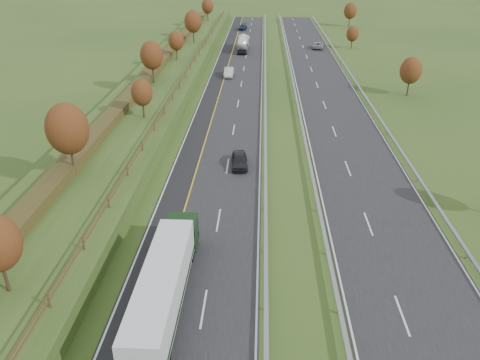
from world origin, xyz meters
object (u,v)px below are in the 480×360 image
object	(u,v)px
car_oncoming	(318,45)
car_small_far	(243,27)
box_lorry	(165,282)
car_silver_mid	(229,72)
road_tanker	(243,43)
car_dark_near	(239,160)

from	to	relation	value
car_oncoming	car_small_far	bearing A→B (deg)	-46.78
box_lorry	car_small_far	xyz separation A→B (m)	(0.26, 121.12, -1.52)
car_silver_mid	car_oncoming	world-z (taller)	car_silver_mid
road_tanker	car_dark_near	bearing A→B (deg)	-87.92
box_lorry	car_dark_near	bearing A→B (deg)	80.56
car_small_far	box_lorry	bearing A→B (deg)	-84.54
car_oncoming	car_silver_mid	bearing A→B (deg)	61.78
car_small_far	car_dark_near	bearing A→B (deg)	-82.21
car_small_far	car_oncoming	xyz separation A→B (m)	(19.86, -27.23, 0.02)
box_lorry	road_tanker	bearing A→B (deg)	89.00
car_silver_mid	car_oncoming	distance (m)	34.90
car_dark_near	car_small_far	size ratio (longest dim) A/B	0.86
box_lorry	car_oncoming	distance (m)	96.03
car_dark_near	car_silver_mid	distance (m)	41.62
car_oncoming	box_lorry	bearing A→B (deg)	85.02
road_tanker	car_silver_mid	distance (m)	25.06
box_lorry	car_dark_near	size ratio (longest dim) A/B	3.56
road_tanker	car_oncoming	size ratio (longest dim) A/B	1.97
road_tanker	car_silver_mid	world-z (taller)	road_tanker
box_lorry	car_oncoming	bearing A→B (deg)	77.90
box_lorry	car_oncoming	world-z (taller)	box_lorry
box_lorry	car_silver_mid	bearing A→B (deg)	90.06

